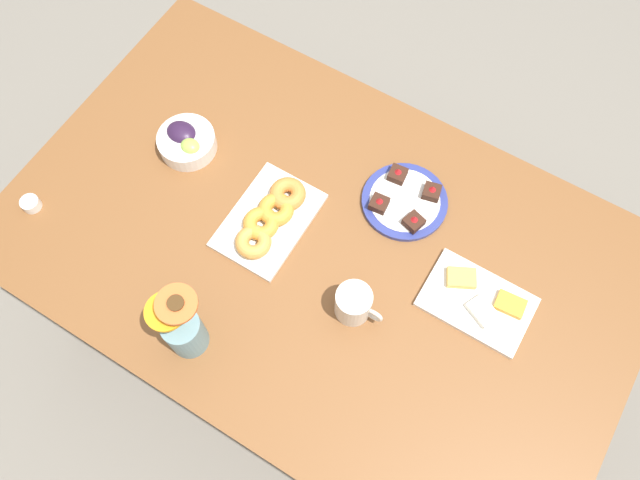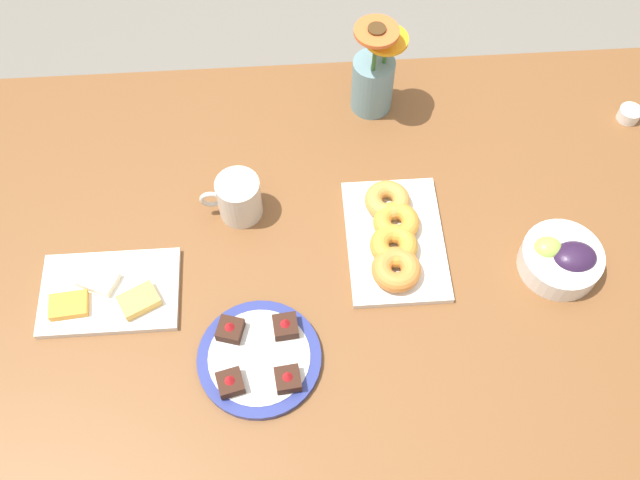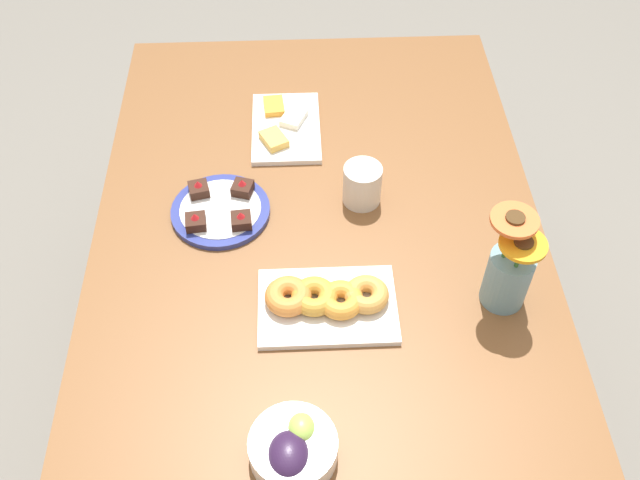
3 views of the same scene
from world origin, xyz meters
name	(u,v)px [view 2 (image 2 of 3)]	position (x,y,z in m)	size (l,w,h in m)	color
ground_plane	(320,378)	(0.00, 0.00, 0.00)	(6.00, 6.00, 0.00)	slate
dining_table	(320,271)	(0.00, 0.00, 0.65)	(1.60, 1.00, 0.74)	brown
coffee_mug	(238,198)	(0.15, -0.10, 0.79)	(0.12, 0.09, 0.10)	beige
grape_bowl	(562,259)	(-0.46, 0.07, 0.77)	(0.15, 0.15, 0.07)	white
cheese_platter	(109,293)	(0.40, 0.07, 0.75)	(0.26, 0.17, 0.03)	white
croissant_platter	(394,237)	(-0.15, -0.01, 0.76)	(0.19, 0.28, 0.05)	white
jam_cup_honey	(629,114)	(-0.70, -0.29, 0.76)	(0.05, 0.05, 0.03)	white
dessert_plate	(259,358)	(0.12, 0.22, 0.75)	(0.22, 0.22, 0.05)	navy
flower_vase	(373,79)	(-0.14, -0.37, 0.82)	(0.11, 0.11, 0.24)	#6B939E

